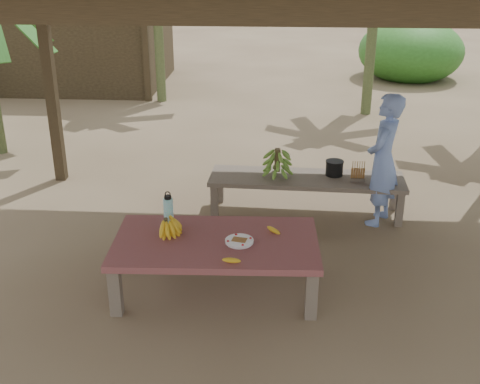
# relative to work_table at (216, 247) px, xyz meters

# --- Properties ---
(ground) EXTENTS (80.00, 80.00, 0.00)m
(ground) POSITION_rel_work_table_xyz_m (0.47, 0.28, -0.43)
(ground) COLOR brown
(ground) RESTS_ON ground
(work_table) EXTENTS (1.83, 1.06, 0.50)m
(work_table) POSITION_rel_work_table_xyz_m (0.00, 0.00, 0.00)
(work_table) COLOR brown
(work_table) RESTS_ON ground
(bench) EXTENTS (2.22, 0.69, 0.45)m
(bench) POSITION_rel_work_table_xyz_m (0.86, 1.70, -0.04)
(bench) COLOR brown
(bench) RESTS_ON ground
(ripe_banana_bunch) EXTENTS (0.33, 0.31, 0.17)m
(ripe_banana_bunch) POSITION_rel_work_table_xyz_m (-0.46, 0.10, 0.15)
(ripe_banana_bunch) COLOR yellow
(ripe_banana_bunch) RESTS_ON work_table
(plate) EXTENTS (0.25, 0.25, 0.04)m
(plate) POSITION_rel_work_table_xyz_m (0.21, -0.04, 0.08)
(plate) COLOR white
(plate) RESTS_ON work_table
(loose_banana_front) EXTENTS (0.16, 0.07, 0.04)m
(loose_banana_front) POSITION_rel_work_table_xyz_m (0.17, -0.39, 0.09)
(loose_banana_front) COLOR yellow
(loose_banana_front) RESTS_ON work_table
(loose_banana_side) EXTENTS (0.15, 0.13, 0.04)m
(loose_banana_side) POSITION_rel_work_table_xyz_m (0.51, 0.19, 0.09)
(loose_banana_side) COLOR yellow
(loose_banana_side) RESTS_ON work_table
(water_flask) EXTENTS (0.09, 0.09, 0.33)m
(water_flask) POSITION_rel_work_table_xyz_m (-0.47, 0.30, 0.20)
(water_flask) COLOR #45D4D9
(water_flask) RESTS_ON work_table
(green_banana_stalk) EXTENTS (0.31, 0.31, 0.34)m
(green_banana_stalk) POSITION_rel_work_table_xyz_m (0.52, 1.72, 0.19)
(green_banana_stalk) COLOR #598C2D
(green_banana_stalk) RESTS_ON bench
(cooking_pot) EXTENTS (0.20, 0.20, 0.17)m
(cooking_pot) POSITION_rel_work_table_xyz_m (1.18, 1.79, 0.10)
(cooking_pot) COLOR black
(cooking_pot) RESTS_ON bench
(skewer_rack) EXTENTS (0.18, 0.09, 0.24)m
(skewer_rack) POSITION_rel_work_table_xyz_m (1.42, 1.63, 0.14)
(skewer_rack) COLOR #A57F47
(skewer_rack) RESTS_ON bench
(woman) EXTENTS (0.55, 0.64, 1.47)m
(woman) POSITION_rel_work_table_xyz_m (1.67, 1.53, 0.30)
(woman) COLOR #748FDB
(woman) RESTS_ON ground
(hut) EXTENTS (4.40, 3.43, 2.85)m
(hut) POSITION_rel_work_table_xyz_m (-4.03, 8.28, 0.67)
(hut) COLOR black
(hut) RESTS_ON ground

